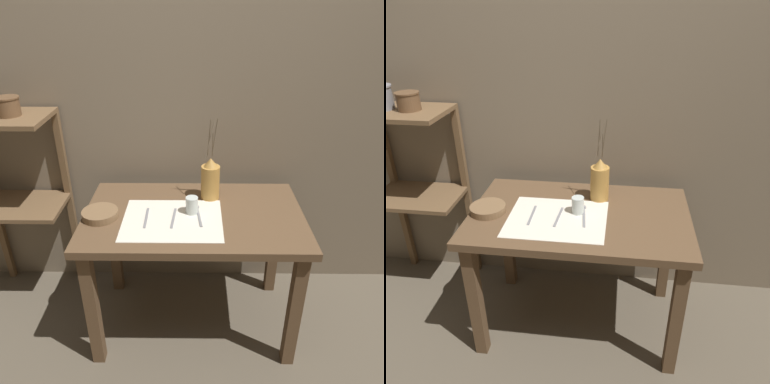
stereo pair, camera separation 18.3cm
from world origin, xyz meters
The scene contains 12 objects.
ground_plane centered at (0.00, 0.00, 0.00)m, with size 12.00×12.00×0.00m, color brown.
stone_wall_back centered at (0.00, 0.45, 1.20)m, with size 7.00×0.06×2.40m.
wooden_table centered at (0.00, 0.00, 0.62)m, with size 1.10×0.67×0.73m.
wooden_shelf_unit centered at (-1.00, 0.26, 0.82)m, with size 0.51×0.35×1.17m.
linen_cloth centered at (-0.10, -0.07, 0.74)m, with size 0.48×0.39×0.00m.
pitcher_with_flowers centered at (0.09, 0.16, 0.84)m, with size 0.10×0.10×0.45m.
wooden_bowl centered at (-0.46, -0.04, 0.75)m, with size 0.18×0.18×0.04m.
glass_tumbler_near centered at (-0.01, 0.00, 0.78)m, with size 0.06×0.06×0.09m.
knife_center centered at (-0.23, -0.06, 0.74)m, with size 0.01×0.18×0.00m.
fork_inner centered at (-0.10, -0.06, 0.74)m, with size 0.02×0.18×0.00m.
spoon_inner centered at (0.02, 0.01, 0.74)m, with size 0.04×0.19×0.02m.
metal_pot_small centered at (-0.93, 0.22, 1.22)m, with size 0.12×0.12×0.10m.
Camera 1 is at (0.01, -1.62, 1.71)m, focal length 35.00 mm.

